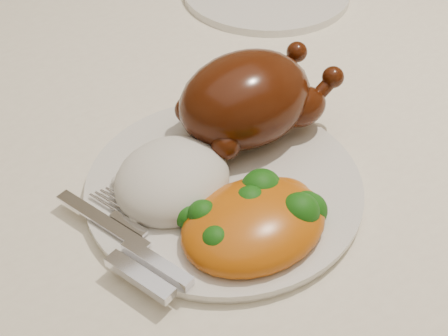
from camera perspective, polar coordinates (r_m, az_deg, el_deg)
dining_table at (r=0.84m, az=0.33°, el=3.40°), size 1.60×0.90×0.76m
tablecloth at (r=0.80m, az=0.35°, el=7.48°), size 1.73×1.03×0.18m
dinner_plate at (r=0.61m, az=0.00°, el=-1.79°), size 0.35×0.35×0.01m
roast_chicken at (r=0.63m, az=2.30°, el=6.42°), size 0.18×0.12×0.09m
rice_mound at (r=0.59m, az=-4.75°, el=-1.14°), size 0.15×0.14×0.06m
mac_and_cheese at (r=0.55m, az=3.14°, el=-4.50°), size 0.14×0.11×0.05m
cutlery at (r=0.54m, az=-8.12°, el=-7.62°), size 0.06×0.16×0.01m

